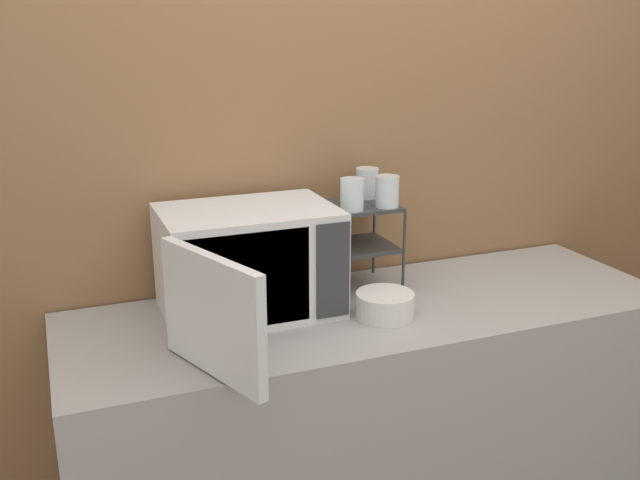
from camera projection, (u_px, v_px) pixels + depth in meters
wall_back at (331, 160)px, 2.50m from camera, size 8.00×0.06×2.60m
counter at (372, 427)px, 2.42m from camera, size 1.98×0.66×0.89m
microwave at (247, 263)px, 2.18m from camera, size 0.56×0.76×0.34m
dish_rack at (360, 228)px, 2.40m from camera, size 0.23×0.24×0.30m
glass_front_left at (352, 194)px, 2.28m from camera, size 0.08×0.08×0.10m
glass_back_right at (367, 183)px, 2.45m from camera, size 0.08×0.08×0.10m
glass_front_right at (387, 191)px, 2.32m from camera, size 0.08×0.08×0.10m
bowl at (385, 305)px, 2.20m from camera, size 0.18×0.18×0.08m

